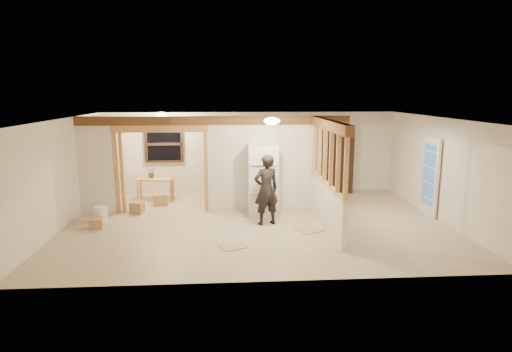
{
  "coord_description": "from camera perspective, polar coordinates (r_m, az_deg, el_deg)",
  "views": [
    {
      "loc": [
        -0.68,
        -9.87,
        3.1
      ],
      "look_at": [
        0.01,
        0.4,
        1.08
      ],
      "focal_mm": 30.0,
      "sensor_mm": 36.0,
      "label": 1
    }
  ],
  "objects": [
    {
      "name": "box_front",
      "position": [
        10.57,
        -20.6,
        -6.0
      ],
      "size": [
        0.33,
        0.3,
        0.23
      ],
      "primitive_type": "cube",
      "rotation": [
        0.0,
        0.0,
        0.26
      ],
      "color": "#AB7D53",
      "rests_on": "floor"
    },
    {
      "name": "wall_front",
      "position": [
        6.9,
        1.96,
        -4.42
      ],
      "size": [
        9.0,
        0.01,
        2.5
      ],
      "primitive_type": "cube",
      "color": "silver",
      "rests_on": "floor"
    },
    {
      "name": "french_door",
      "position": [
        11.66,
        22.17,
        -0.08
      ],
      "size": [
        0.12,
        0.86,
        2.0
      ],
      "primitive_type": "cube",
      "color": "white",
      "rests_on": "floor"
    },
    {
      "name": "hanging_bulb",
      "position": [
        11.58,
        -10.46,
        6.39
      ],
      "size": [
        0.07,
        0.07,
        0.07
      ],
      "primitive_type": "ellipsoid",
      "color": "#FFD88C",
      "rests_on": "ceiling"
    },
    {
      "name": "woman",
      "position": [
        10.06,
        1.37,
        -1.83
      ],
      "size": [
        0.72,
        0.58,
        1.69
      ],
      "primitive_type": "imported",
      "rotation": [
        0.0,
        0.0,
        3.48
      ],
      "color": "black",
      "rests_on": "floor"
    },
    {
      "name": "partition_center",
      "position": [
        11.25,
        0.68,
        1.67
      ],
      "size": [
        2.8,
        0.12,
        2.5
      ],
      "primitive_type": "cube",
      "color": "silver",
      "rests_on": "floor"
    },
    {
      "name": "shop_vac",
      "position": [
        12.94,
        -19.56,
        -2.02
      ],
      "size": [
        0.61,
        0.61,
        0.6
      ],
      "primitive_type": "cylinder",
      "rotation": [
        0.0,
        0.0,
        0.43
      ],
      "color": "#AA1807",
      "rests_on": "floor"
    },
    {
      "name": "potted_plant",
      "position": [
        12.79,
        -13.74,
        0.48
      ],
      "size": [
        0.29,
        0.25,
        0.32
      ],
      "primitive_type": "imported",
      "rotation": [
        0.0,
        0.0,
        -0.01
      ],
      "color": "#377233",
      "rests_on": "work_table"
    },
    {
      "name": "ceiling_dome_util",
      "position": [
        12.32,
        -12.48,
        7.99
      ],
      "size": [
        0.32,
        0.32,
        0.14
      ],
      "primitive_type": "ellipsoid",
      "color": "#FFEABF",
      "rests_on": "ceiling"
    },
    {
      "name": "header_beam_right",
      "position": [
        9.76,
        9.73,
        6.75
      ],
      "size": [
        0.18,
        3.3,
        0.22
      ],
      "primitive_type": "cube",
      "color": "brown",
      "rests_on": "ceiling"
    },
    {
      "name": "stud_partition",
      "position": [
        9.84,
        9.59,
        2.56
      ],
      "size": [
        0.14,
        3.2,
        1.32
      ],
      "primitive_type": "cube",
      "color": "tan",
      "rests_on": "pony_wall"
    },
    {
      "name": "wall_right",
      "position": [
        11.3,
        23.5,
        0.78
      ],
      "size": [
        0.01,
        6.5,
        2.5
      ],
      "primitive_type": "cube",
      "color": "silver",
      "rests_on": "floor"
    },
    {
      "name": "box_util_b",
      "position": [
        11.57,
        -15.57,
        -4.06
      ],
      "size": [
        0.37,
        0.37,
        0.3
      ],
      "primitive_type": "cube",
      "rotation": [
        0.0,
        0.0,
        -0.19
      ],
      "color": "#AB7D53",
      "rests_on": "floor"
    },
    {
      "name": "doorway_frame",
      "position": [
        11.37,
        -12.49,
        0.74
      ],
      "size": [
        2.46,
        0.14,
        2.2
      ],
      "primitive_type": "cube",
      "color": "tan",
      "rests_on": "floor"
    },
    {
      "name": "pony_wall",
      "position": [
        10.08,
        9.38,
        -3.97
      ],
      "size": [
        0.12,
        3.2,
        1.0
      ],
      "primitive_type": "cube",
      "color": "silver",
      "rests_on": "floor"
    },
    {
      "name": "bucket",
      "position": [
        10.94,
        -19.97,
        -4.91
      ],
      "size": [
        0.37,
        0.37,
        0.4
      ],
      "primitive_type": "cylinder",
      "rotation": [
        0.0,
        0.0,
        0.19
      ],
      "color": "silver",
      "rests_on": "floor"
    },
    {
      "name": "window_back",
      "position": [
        13.27,
        -12.19,
        4.17
      ],
      "size": [
        1.12,
        0.1,
        1.1
      ],
      "primitive_type": "cube",
      "color": "black",
      "rests_on": "wall_back"
    },
    {
      "name": "floor",
      "position": [
        10.36,
        0.08,
        -6.3
      ],
      "size": [
        9.0,
        6.5,
        0.01
      ],
      "primitive_type": "cube",
      "color": "#C0AD8E",
      "rests_on": "ground"
    },
    {
      "name": "refrigerator",
      "position": [
        10.91,
        0.88,
        -0.5
      ],
      "size": [
        0.74,
        0.72,
        1.8
      ],
      "primitive_type": "cube",
      "color": "white",
      "rests_on": "floor"
    },
    {
      "name": "header_beam_back",
      "position": [
        11.09,
        -5.55,
        7.36
      ],
      "size": [
        7.0,
        0.18,
        0.22
      ],
      "primitive_type": "cube",
      "color": "brown",
      "rests_on": "ceiling"
    },
    {
      "name": "floor_panel_far",
      "position": [
        8.84,
        -3.15,
        -9.35
      ],
      "size": [
        0.63,
        0.58,
        0.02
      ],
      "primitive_type": "cube",
      "rotation": [
        0.0,
        0.0,
        0.4
      ],
      "color": "tan",
      "rests_on": "floor"
    },
    {
      "name": "floor_panel_near",
      "position": [
        9.93,
        7.07,
        -7.09
      ],
      "size": [
        0.71,
        0.71,
        0.02
      ],
      "primitive_type": "cube",
      "rotation": [
        0.0,
        0.0,
        0.43
      ],
      "color": "tan",
      "rests_on": "floor"
    },
    {
      "name": "box_util_a",
      "position": [
        12.22,
        -12.62,
        -3.09
      ],
      "size": [
        0.43,
        0.4,
        0.31
      ],
      "primitive_type": "cube",
      "rotation": [
        0.0,
        0.0,
        0.32
      ],
      "color": "#AB7D53",
      "rests_on": "floor"
    },
    {
      "name": "bookshelf",
      "position": [
        13.49,
        10.74,
        1.86
      ],
      "size": [
        0.97,
        0.32,
        1.95
      ],
      "primitive_type": "cube",
      "color": "black",
      "rests_on": "floor"
    },
    {
      "name": "partition_left_stub",
      "position": [
        11.71,
        -20.53,
        1.33
      ],
      "size": [
        0.9,
        0.12,
        2.5
      ],
      "primitive_type": "cube",
      "color": "silver",
      "rests_on": "floor"
    },
    {
      "name": "ceiling",
      "position": [
        9.91,
        0.09,
        7.66
      ],
      "size": [
        9.0,
        6.5,
        0.01
      ],
      "primitive_type": "cube",
      "color": "white"
    },
    {
      "name": "wall_left",
      "position": [
        10.74,
        -24.63,
        0.19
      ],
      "size": [
        0.01,
        6.5,
        2.5
      ],
      "primitive_type": "cube",
      "color": "silver",
      "rests_on": "floor"
    },
    {
      "name": "ceiling_dome_main",
      "position": [
        9.44,
        2.13,
        7.36
      ],
      "size": [
        0.36,
        0.36,
        0.16
      ],
      "primitive_type": "ellipsoid",
      "color": "#FFEABF",
      "rests_on": "ceiling"
    },
    {
      "name": "work_table",
      "position": [
        12.79,
        -13.24,
        -1.71
      ],
      "size": [
        1.11,
        0.71,
        0.64
      ],
      "primitive_type": "cube",
      "rotation": [
        0.0,
        0.0,
        -0.21
      ],
      "color": "tan",
      "rests_on": "floor"
    },
    {
      "name": "wall_back",
      "position": [
        13.26,
        -0.89,
        3.11
      ],
      "size": [
        9.0,
        0.01,
        2.5
      ],
      "primitive_type": "cube",
      "color": "silver",
      "rests_on": "floor"
    }
  ]
}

